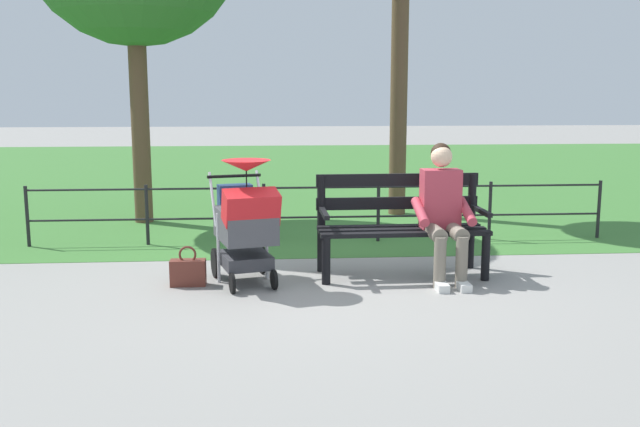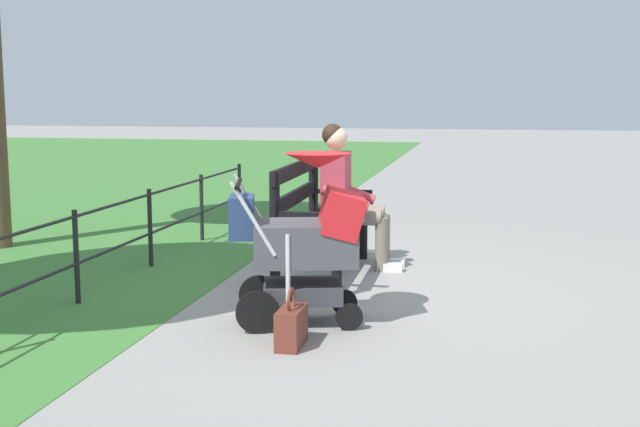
# 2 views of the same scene
# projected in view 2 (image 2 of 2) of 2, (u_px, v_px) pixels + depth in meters

# --- Properties ---
(ground_plane) EXTENTS (60.00, 60.00, 0.00)m
(ground_plane) POSITION_uv_depth(u_px,v_px,m) (312.00, 293.00, 6.38)
(ground_plane) COLOR gray
(park_bench) EXTENTS (1.61, 0.63, 0.96)m
(park_bench) POSITION_uv_depth(u_px,v_px,m) (315.00, 214.00, 6.95)
(park_bench) COLOR black
(park_bench) RESTS_ON ground
(person_on_bench) EXTENTS (0.54, 0.74, 1.28)m
(person_on_bench) POSITION_uv_depth(u_px,v_px,m) (348.00, 192.00, 7.23)
(person_on_bench) COLOR slate
(person_on_bench) RESTS_ON ground
(stroller) EXTENTS (0.70, 0.97, 1.15)m
(stroller) POSITION_uv_depth(u_px,v_px,m) (306.00, 236.00, 5.46)
(stroller) COLOR black
(stroller) RESTS_ON ground
(handbag) EXTENTS (0.32, 0.14, 0.37)m
(handbag) POSITION_uv_depth(u_px,v_px,m) (291.00, 326.00, 5.01)
(handbag) COLOR brown
(handbag) RESTS_ON ground
(park_fence) EXTENTS (6.74, 0.04, 0.70)m
(park_fence) POSITION_uv_depth(u_px,v_px,m) (117.00, 233.00, 6.64)
(park_fence) COLOR black
(park_fence) RESTS_ON ground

